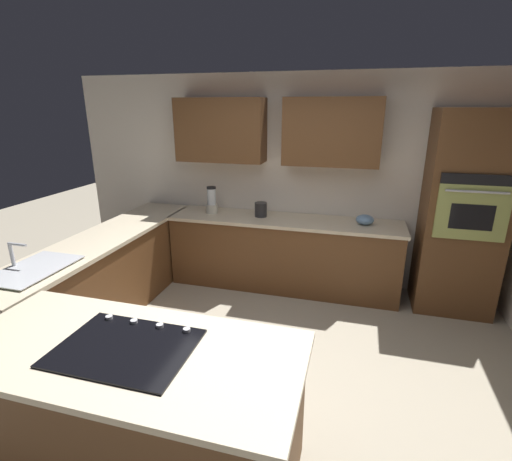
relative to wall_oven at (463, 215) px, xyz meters
name	(u,v)px	position (x,y,z in m)	size (l,w,h in m)	color
ground_plane	(254,373)	(1.85, 1.72, -1.10)	(14.00, 14.00, 0.00)	#9E937F
wall_back	(292,169)	(1.92, -0.33, 0.37)	(6.00, 0.44, 2.60)	silver
lower_cabinets_back	(283,255)	(1.95, 0.00, -0.67)	(2.80, 0.60, 0.86)	brown
countertop_back	(284,220)	(1.95, 0.00, -0.22)	(2.84, 0.64, 0.04)	beige
lower_cabinets_side	(107,278)	(3.67, 1.17, -0.67)	(0.60, 2.90, 0.86)	brown
countertop_side	(102,239)	(3.67, 1.17, -0.22)	(0.64, 2.94, 0.04)	beige
island_base	(134,415)	(2.31, 2.78, -0.67)	(1.95, 0.83, 0.86)	brown
island_top	(126,352)	(2.31, 2.78, -0.22)	(2.03, 0.91, 0.04)	beige
wall_oven	(463,215)	(0.00, 0.00, 0.00)	(0.80, 0.66, 2.20)	brown
sink_unit	(33,268)	(3.68, 2.05, -0.18)	(0.46, 0.70, 0.23)	#515456
cooktop	(126,347)	(2.31, 2.78, -0.19)	(0.76, 0.56, 0.03)	black
blender	(212,202)	(2.90, -0.04, -0.05)	(0.15, 0.15, 0.34)	beige
mixing_bowl	(365,220)	(1.00, -0.04, -0.14)	(0.20, 0.20, 0.11)	#668CB2
kettle	(261,210)	(2.25, -0.04, -0.11)	(0.15, 0.15, 0.18)	#262628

